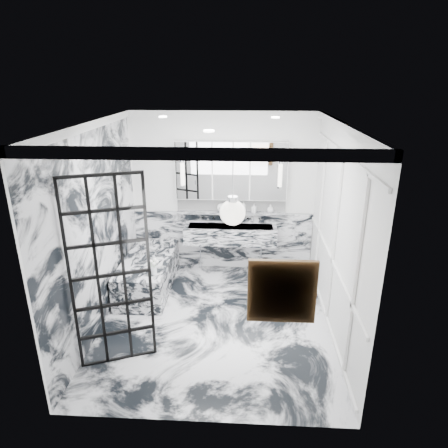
# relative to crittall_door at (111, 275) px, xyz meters

# --- Properties ---
(floor) EXTENTS (3.60, 3.60, 0.00)m
(floor) POSITION_rel_crittall_door_xyz_m (1.13, 0.89, -1.18)
(floor) COLOR silver
(floor) RESTS_ON ground
(ceiling) EXTENTS (3.60, 3.60, 0.00)m
(ceiling) POSITION_rel_crittall_door_xyz_m (1.13, 0.89, 1.62)
(ceiling) COLOR white
(ceiling) RESTS_ON wall_back
(wall_back) EXTENTS (3.60, 0.00, 3.60)m
(wall_back) POSITION_rel_crittall_door_xyz_m (1.13, 2.69, 0.22)
(wall_back) COLOR white
(wall_back) RESTS_ON floor
(wall_front) EXTENTS (3.60, 0.00, 3.60)m
(wall_front) POSITION_rel_crittall_door_xyz_m (1.13, -0.91, 0.22)
(wall_front) COLOR white
(wall_front) RESTS_ON floor
(wall_left) EXTENTS (0.00, 3.60, 3.60)m
(wall_left) POSITION_rel_crittall_door_xyz_m (-0.47, 0.89, 0.22)
(wall_left) COLOR white
(wall_left) RESTS_ON floor
(wall_right) EXTENTS (0.00, 3.60, 3.60)m
(wall_right) POSITION_rel_crittall_door_xyz_m (2.73, 0.89, 0.22)
(wall_right) COLOR white
(wall_right) RESTS_ON floor
(marble_clad_back) EXTENTS (3.18, 0.05, 1.05)m
(marble_clad_back) POSITION_rel_crittall_door_xyz_m (1.13, 2.67, -0.65)
(marble_clad_back) COLOR silver
(marble_clad_back) RESTS_ON floor
(marble_clad_left) EXTENTS (0.02, 3.56, 2.68)m
(marble_clad_left) POSITION_rel_crittall_door_xyz_m (-0.46, 0.89, 0.16)
(marble_clad_left) COLOR silver
(marble_clad_left) RESTS_ON floor
(panel_molding) EXTENTS (0.03, 3.40, 2.30)m
(panel_molding) POSITION_rel_crittall_door_xyz_m (2.71, 0.89, 0.12)
(panel_molding) COLOR white
(panel_molding) RESTS_ON floor
(soap_bottle_a) EXTENTS (0.09, 0.09, 0.20)m
(soap_bottle_a) POSITION_rel_crittall_door_xyz_m (1.50, 2.60, 0.01)
(soap_bottle_a) COLOR #8C5919
(soap_bottle_a) RESTS_ON ledge
(soap_bottle_b) EXTENTS (0.09, 0.09, 0.16)m
(soap_bottle_b) POSITION_rel_crittall_door_xyz_m (1.68, 2.60, -0.01)
(soap_bottle_b) COLOR #4C4C51
(soap_bottle_b) RESTS_ON ledge
(soap_bottle_c) EXTENTS (0.14, 0.14, 0.15)m
(soap_bottle_c) POSITION_rel_crittall_door_xyz_m (1.96, 2.60, -0.02)
(soap_bottle_c) COLOR silver
(soap_bottle_c) RESTS_ON ledge
(face_pot) EXTENTS (0.15, 0.15, 0.15)m
(face_pot) POSITION_rel_crittall_door_xyz_m (1.11, 2.60, -0.01)
(face_pot) COLOR white
(face_pot) RESTS_ON ledge
(amber_bottle) EXTENTS (0.04, 0.04, 0.10)m
(amber_bottle) POSITION_rel_crittall_door_xyz_m (1.39, 2.60, -0.04)
(amber_bottle) COLOR #8C5919
(amber_bottle) RESTS_ON ledge
(flower_vase) EXTENTS (0.08, 0.08, 0.12)m
(flower_vase) POSITION_rel_crittall_door_xyz_m (0.19, 1.25, -0.57)
(flower_vase) COLOR silver
(flower_vase) RESTS_ON bathtub
(crittall_door) EXTENTS (0.84, 0.35, 2.36)m
(crittall_door) POSITION_rel_crittall_door_xyz_m (0.00, 0.00, 0.00)
(crittall_door) COLOR black
(crittall_door) RESTS_ON floor
(artwork) EXTENTS (0.52, 0.05, 0.52)m
(artwork) POSITION_rel_crittall_door_xyz_m (1.87, -0.87, 0.35)
(artwork) COLOR orange
(artwork) RESTS_ON wall_front
(pendant_light) EXTENTS (0.26, 0.26, 0.26)m
(pendant_light) POSITION_rel_crittall_door_xyz_m (1.41, -0.23, 0.87)
(pendant_light) COLOR white
(pendant_light) RESTS_ON ceiling
(trough_sink) EXTENTS (1.60, 0.45, 0.30)m
(trough_sink) POSITION_rel_crittall_door_xyz_m (1.28, 2.45, -0.45)
(trough_sink) COLOR silver
(trough_sink) RESTS_ON wall_back
(ledge) EXTENTS (1.90, 0.14, 0.04)m
(ledge) POSITION_rel_crittall_door_xyz_m (1.28, 2.61, -0.11)
(ledge) COLOR silver
(ledge) RESTS_ON wall_back
(subway_tile) EXTENTS (1.90, 0.03, 0.23)m
(subway_tile) POSITION_rel_crittall_door_xyz_m (1.28, 2.68, 0.03)
(subway_tile) COLOR white
(subway_tile) RESTS_ON wall_back
(mirror_cabinet) EXTENTS (1.90, 0.16, 1.00)m
(mirror_cabinet) POSITION_rel_crittall_door_xyz_m (1.28, 2.62, 0.64)
(mirror_cabinet) COLOR white
(mirror_cabinet) RESTS_ON wall_back
(sconce_left) EXTENTS (0.07, 0.07, 0.40)m
(sconce_left) POSITION_rel_crittall_door_xyz_m (0.46, 2.52, 0.60)
(sconce_left) COLOR white
(sconce_left) RESTS_ON mirror_cabinet
(sconce_right) EXTENTS (0.07, 0.07, 0.40)m
(sconce_right) POSITION_rel_crittall_door_xyz_m (2.10, 2.52, 0.60)
(sconce_right) COLOR white
(sconce_right) RESTS_ON mirror_cabinet
(bathtub) EXTENTS (0.75, 1.65, 0.55)m
(bathtub) POSITION_rel_crittall_door_xyz_m (-0.05, 1.79, -0.90)
(bathtub) COLOR silver
(bathtub) RESTS_ON floor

